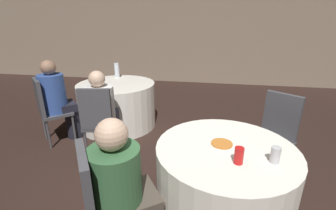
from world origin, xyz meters
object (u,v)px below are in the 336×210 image
(chair_near_southwest, at_px, (102,203))
(person_white_shirt, at_px, (102,112))
(table_far, at_px, (118,105))
(chair_far_south, at_px, (98,118))
(table_near, at_px, (222,186))
(pizza_plate_near, at_px, (222,144))
(chair_near_northeast, at_px, (276,130))
(chair_far_southwest, at_px, (47,106))
(person_green_jacket, at_px, (128,194))
(bottle_far, at_px, (117,70))
(soda_can_silver, at_px, (275,155))
(soda_can_red, at_px, (239,156))
(person_blue_shirt, at_px, (59,101))

(chair_near_southwest, distance_m, person_white_shirt, 1.63)
(table_far, xyz_separation_m, chair_far_south, (0.19, -1.04, 0.20))
(table_near, height_order, person_white_shirt, person_white_shirt)
(pizza_plate_near, bearing_deg, chair_near_northeast, 49.89)
(chair_near_southwest, bearing_deg, table_far, 165.28)
(table_far, relative_size, chair_far_south, 1.31)
(chair_far_southwest, xyz_separation_m, pizza_plate_near, (2.37, -0.97, 0.18))
(person_green_jacket, xyz_separation_m, pizza_plate_near, (0.63, 0.50, 0.17))
(chair_near_northeast, relative_size, person_white_shirt, 0.85)
(person_white_shirt, height_order, pizza_plate_near, person_white_shirt)
(person_white_shirt, bearing_deg, table_near, -41.08)
(person_white_shirt, bearing_deg, person_green_jacket, -68.48)
(chair_near_southwest, height_order, bottle_far, bottle_far)
(chair_near_northeast, bearing_deg, chair_far_southwest, 33.01)
(bottle_far, bearing_deg, soda_can_silver, -47.42)
(chair_near_northeast, relative_size, chair_near_southwest, 1.00)
(chair_near_southwest, relative_size, soda_can_silver, 8.01)
(chair_near_southwest, relative_size, soda_can_red, 8.01)
(person_white_shirt, bearing_deg, chair_far_southwest, 162.56)
(chair_far_southwest, xyz_separation_m, person_blue_shirt, (0.11, 0.12, 0.04))
(table_near, height_order, chair_far_south, chair_far_south)
(soda_can_red, bearing_deg, table_far, 131.37)
(table_far, relative_size, soda_can_red, 10.48)
(chair_near_southwest, bearing_deg, chair_near_northeast, 98.76)
(chair_far_south, xyz_separation_m, person_blue_shirt, (-0.80, 0.39, 0.04))
(chair_far_southwest, relative_size, bottle_far, 3.70)
(person_blue_shirt, height_order, person_white_shirt, person_blue_shirt)
(person_green_jacket, bearing_deg, soda_can_silver, 72.75)
(person_white_shirt, relative_size, bottle_far, 4.35)
(person_blue_shirt, bearing_deg, person_white_shirt, 26.76)
(chair_near_northeast, bearing_deg, person_blue_shirt, 30.49)
(chair_near_northeast, distance_m, chair_far_southwest, 3.01)
(table_far, distance_m, person_green_jacket, 2.47)
(person_white_shirt, bearing_deg, table_far, 90.00)
(table_far, distance_m, soda_can_silver, 2.81)
(table_near, xyz_separation_m, chair_far_south, (-1.49, 0.74, 0.20))
(table_near, bearing_deg, chair_far_southwest, 157.26)
(table_far, relative_size, person_blue_shirt, 1.05)
(chair_near_southwest, distance_m, bottle_far, 2.94)
(table_far, bearing_deg, person_green_jacket, -65.70)
(chair_near_southwest, xyz_separation_m, person_blue_shirt, (-1.49, 1.69, 0.04))
(table_far, relative_size, chair_far_southwest, 1.31)
(chair_far_south, height_order, soda_can_silver, chair_far_south)
(chair_far_southwest, bearing_deg, soda_can_red, 17.10)
(person_blue_shirt, relative_size, pizza_plate_near, 5.73)
(table_far, height_order, person_green_jacket, person_green_jacket)
(chair_near_southwest, height_order, soda_can_red, chair_near_southwest)
(chair_near_southwest, relative_size, bottle_far, 3.70)
(person_green_jacket, bearing_deg, bottle_far, 168.38)
(person_blue_shirt, bearing_deg, table_far, 90.00)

